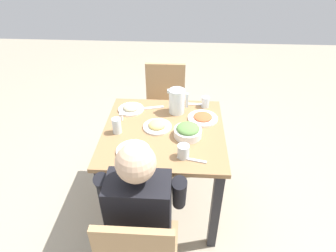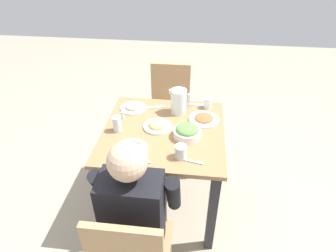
{
  "view_description": "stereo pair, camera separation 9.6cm",
  "coord_description": "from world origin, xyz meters",
  "px_view_note": "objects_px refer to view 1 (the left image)",
  "views": [
    {
      "loc": [
        0.13,
        -1.67,
        1.96
      ],
      "look_at": [
        0.03,
        0.01,
        0.78
      ],
      "focal_mm": 31.37,
      "sensor_mm": 36.0,
      "label": 1
    },
    {
      "loc": [
        0.22,
        -1.66,
        1.96
      ],
      "look_at": [
        0.03,
        0.01,
        0.78
      ],
      "focal_mm": 31.37,
      "sensor_mm": 36.0,
      "label": 2
    }
  ],
  "objects_px": {
    "plate_fries": "(157,125)",
    "water_glass_by_pitcher": "(205,102)",
    "water_pitcher": "(177,101)",
    "diner_near": "(143,209)",
    "plate_dolmas": "(133,150)",
    "salad_bowl": "(188,131)",
    "chair_far": "(165,104)",
    "plate_rice_curry": "(203,118)",
    "water_glass_near_right": "(117,126)",
    "salt_shaker": "(121,117)",
    "plate_beans": "(131,108)",
    "dining_table": "(164,145)",
    "water_glass_near_left": "(183,151)"
  },
  "relations": [
    {
      "from": "salad_bowl",
      "to": "plate_fries",
      "type": "xyz_separation_m",
      "value": [
        -0.22,
        0.09,
        -0.02
      ]
    },
    {
      "from": "water_glass_by_pitcher",
      "to": "dining_table",
      "type": "bearing_deg",
      "value": -132.29
    },
    {
      "from": "salad_bowl",
      "to": "plate_beans",
      "type": "bearing_deg",
      "value": 144.78
    },
    {
      "from": "plate_fries",
      "to": "salt_shaker",
      "type": "bearing_deg",
      "value": 163.04
    },
    {
      "from": "salt_shaker",
      "to": "plate_beans",
      "type": "bearing_deg",
      "value": 70.89
    },
    {
      "from": "plate_dolmas",
      "to": "water_glass_by_pitcher",
      "type": "bearing_deg",
      "value": 50.27
    },
    {
      "from": "salt_shaker",
      "to": "water_glass_near_left",
      "type": "bearing_deg",
      "value": -39.99
    },
    {
      "from": "plate_dolmas",
      "to": "plate_beans",
      "type": "xyz_separation_m",
      "value": [
        -0.09,
        0.5,
        0.0
      ]
    },
    {
      "from": "plate_fries",
      "to": "plate_rice_curry",
      "type": "bearing_deg",
      "value": 21.41
    },
    {
      "from": "salt_shaker",
      "to": "plate_dolmas",
      "type": "bearing_deg",
      "value": -68.19
    },
    {
      "from": "plate_beans",
      "to": "plate_fries",
      "type": "bearing_deg",
      "value": -44.9
    },
    {
      "from": "plate_fries",
      "to": "plate_rice_curry",
      "type": "distance_m",
      "value": 0.35
    },
    {
      "from": "water_glass_by_pitcher",
      "to": "water_pitcher",
      "type": "bearing_deg",
      "value": -157.72
    },
    {
      "from": "diner_near",
      "to": "water_pitcher",
      "type": "relative_size",
      "value": 6.09
    },
    {
      "from": "water_glass_near_right",
      "to": "water_glass_by_pitcher",
      "type": "xyz_separation_m",
      "value": [
        0.62,
        0.38,
        -0.01
      ]
    },
    {
      "from": "plate_dolmas",
      "to": "salt_shaker",
      "type": "relative_size",
      "value": 4.01
    },
    {
      "from": "diner_near",
      "to": "plate_beans",
      "type": "distance_m",
      "value": 0.89
    },
    {
      "from": "plate_fries",
      "to": "plate_beans",
      "type": "height_order",
      "value": "plate_fries"
    },
    {
      "from": "plate_dolmas",
      "to": "water_glass_near_left",
      "type": "height_order",
      "value": "water_glass_near_left"
    },
    {
      "from": "plate_beans",
      "to": "water_glass_by_pitcher",
      "type": "relative_size",
      "value": 2.28
    },
    {
      "from": "chair_far",
      "to": "water_pitcher",
      "type": "relative_size",
      "value": 4.54
    },
    {
      "from": "water_pitcher",
      "to": "water_glass_near_right",
      "type": "bearing_deg",
      "value": -144.27
    },
    {
      "from": "plate_beans",
      "to": "water_glass_near_right",
      "type": "relative_size",
      "value": 1.76
    },
    {
      "from": "salad_bowl",
      "to": "water_glass_near_right",
      "type": "bearing_deg",
      "value": 178.33
    },
    {
      "from": "salt_shaker",
      "to": "water_glass_near_right",
      "type": "bearing_deg",
      "value": -89.41
    },
    {
      "from": "water_glass_near_left",
      "to": "water_pitcher",
      "type": "bearing_deg",
      "value": 96.27
    },
    {
      "from": "salad_bowl",
      "to": "water_glass_near_left",
      "type": "relative_size",
      "value": 2.18
    },
    {
      "from": "dining_table",
      "to": "water_glass_near_right",
      "type": "relative_size",
      "value": 7.57
    },
    {
      "from": "salad_bowl",
      "to": "plate_dolmas",
      "type": "distance_m",
      "value": 0.39
    },
    {
      "from": "dining_table",
      "to": "plate_fries",
      "type": "bearing_deg",
      "value": 148.34
    },
    {
      "from": "water_pitcher",
      "to": "plate_rice_curry",
      "type": "bearing_deg",
      "value": -24.52
    },
    {
      "from": "salad_bowl",
      "to": "water_glass_near_left",
      "type": "bearing_deg",
      "value": -97.16
    },
    {
      "from": "water_pitcher",
      "to": "plate_rice_curry",
      "type": "xyz_separation_m",
      "value": [
        0.2,
        -0.09,
        -0.08
      ]
    },
    {
      "from": "salad_bowl",
      "to": "water_glass_near_left",
      "type": "xyz_separation_m",
      "value": [
        -0.03,
        -0.22,
        0.0
      ]
    },
    {
      "from": "chair_far",
      "to": "plate_rice_curry",
      "type": "height_order",
      "value": "chair_far"
    },
    {
      "from": "salad_bowl",
      "to": "water_pitcher",
      "type": "bearing_deg",
      "value": 105.53
    },
    {
      "from": "plate_rice_curry",
      "to": "water_glass_near_right",
      "type": "relative_size",
      "value": 1.98
    },
    {
      "from": "dining_table",
      "to": "water_pitcher",
      "type": "xyz_separation_m",
      "value": [
        0.09,
        0.25,
        0.23
      ]
    },
    {
      "from": "water_pitcher",
      "to": "plate_dolmas",
      "type": "distance_m",
      "value": 0.56
    },
    {
      "from": "dining_table",
      "to": "water_glass_by_pitcher",
      "type": "xyz_separation_m",
      "value": [
        0.31,
        0.34,
        0.18
      ]
    },
    {
      "from": "dining_table",
      "to": "plate_fries",
      "type": "height_order",
      "value": "plate_fries"
    },
    {
      "from": "diner_near",
      "to": "plate_beans",
      "type": "bearing_deg",
      "value": 103.01
    },
    {
      "from": "salt_shaker",
      "to": "salad_bowl",
      "type": "bearing_deg",
      "value": -19.2
    },
    {
      "from": "water_pitcher",
      "to": "water_glass_near_right",
      "type": "distance_m",
      "value": 0.5
    },
    {
      "from": "dining_table",
      "to": "salad_bowl",
      "type": "bearing_deg",
      "value": -19.04
    },
    {
      "from": "water_pitcher",
      "to": "diner_near",
      "type": "bearing_deg",
      "value": -100.61
    },
    {
      "from": "water_glass_near_right",
      "to": "water_glass_near_left",
      "type": "xyz_separation_m",
      "value": [
        0.46,
        -0.23,
        -0.01
      ]
    },
    {
      "from": "water_glass_near_right",
      "to": "water_glass_near_left",
      "type": "distance_m",
      "value": 0.52
    },
    {
      "from": "dining_table",
      "to": "water_glass_near_right",
      "type": "height_order",
      "value": "water_glass_near_right"
    },
    {
      "from": "plate_fries",
      "to": "water_glass_by_pitcher",
      "type": "distance_m",
      "value": 0.47
    }
  ]
}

